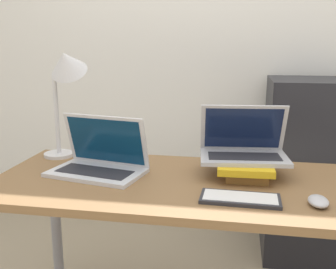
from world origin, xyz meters
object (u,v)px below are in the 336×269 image
object	(u,v)px
wireless_keyboard	(240,198)
book_stack	(245,167)
mouse	(318,201)
desk_lamp	(65,75)
laptop_left	(100,161)
laptop_on_books	(243,147)
mini_fridge	(311,169)

from	to	relation	value
wireless_keyboard	book_stack	bearing A→B (deg)	85.67
mouse	desk_lamp	bearing A→B (deg)	160.54
wireless_keyboard	desk_lamp	size ratio (longest dim) A/B	0.52
laptop_left	desk_lamp	distance (m)	0.43
mouse	desk_lamp	xyz separation A→B (m)	(-1.02, 0.36, 0.37)
mouse	laptop_on_books	bearing A→B (deg)	130.07
laptop_on_books	wireless_keyboard	world-z (taller)	laptop_on_books
desk_lamp	mini_fridge	xyz separation A→B (m)	(1.19, 0.72, -0.59)
laptop_left	mini_fridge	bearing A→B (deg)	41.72
laptop_on_books	wireless_keyboard	bearing A→B (deg)	-91.81
mouse	mini_fridge	bearing A→B (deg)	80.88
book_stack	laptop_on_books	bearing A→B (deg)	108.96
wireless_keyboard	desk_lamp	world-z (taller)	desk_lamp
laptop_left	book_stack	size ratio (longest dim) A/B	1.47
wireless_keyboard	desk_lamp	distance (m)	0.93
laptop_left	mini_fridge	world-z (taller)	mini_fridge
desk_lamp	laptop_on_books	bearing A→B (deg)	-5.38
book_stack	desk_lamp	world-z (taller)	desk_lamp
laptop_left	mini_fridge	size ratio (longest dim) A/B	0.38
laptop_on_books	laptop_left	bearing A→B (deg)	-170.97
mouse	laptop_left	bearing A→B (deg)	166.52
laptop_left	wireless_keyboard	world-z (taller)	laptop_left
laptop_left	laptop_on_books	world-z (taller)	laptop_on_books
laptop_left	book_stack	distance (m)	0.59
laptop_left	desk_lamp	world-z (taller)	desk_lamp
laptop_on_books	book_stack	bearing A→B (deg)	-71.04
laptop_on_books	mouse	xyz separation A→B (m)	(0.24, -0.29, -0.09)
laptop_left	desk_lamp	xyz separation A→B (m)	(-0.20, 0.16, 0.34)
wireless_keyboard	desk_lamp	bearing A→B (deg)	154.80
book_stack	desk_lamp	xyz separation A→B (m)	(-0.79, 0.10, 0.35)
laptop_on_books	mini_fridge	distance (m)	0.95
laptop_left	laptop_on_books	size ratio (longest dim) A/B	1.12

